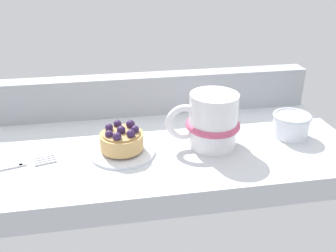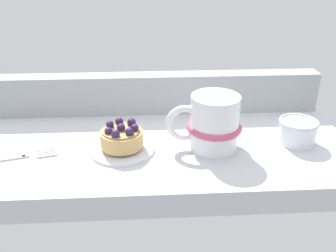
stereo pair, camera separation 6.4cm
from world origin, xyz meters
TOP-DOWN VIEW (x-y plane):
  - ground_plane at (0.00, 0.00)cm, footprint 70.22×32.15cm
  - window_rail_back at (0.00, 13.96)cm, footprint 68.81×4.24cm
  - dessert_plate at (-6.35, -2.72)cm, footprint 11.34×11.34cm
  - raspberry_tart at (-6.33, -2.71)cm, footprint 7.41×7.41cm
  - coffee_mug at (9.38, -2.51)cm, footprint 13.30×9.64cm
  - dessert_fork at (-24.73, -4.61)cm, footprint 15.20×5.37cm
  - sugar_bowl at (25.09, -1.63)cm, footprint 7.02×7.02cm

SIDE VIEW (x-z plane):
  - ground_plane at x=0.00cm, z-range -4.28..0.00cm
  - dessert_fork at x=-24.73cm, z-range 0.00..0.60cm
  - dessert_plate at x=-6.35cm, z-range -0.03..0.94cm
  - sugar_bowl at x=25.09cm, z-range 0.14..4.55cm
  - raspberry_tart at x=-6.33cm, z-range 0.58..4.84cm
  - window_rail_back at x=0.00cm, z-range 0.00..8.32cm
  - coffee_mug at x=9.38cm, z-range -0.11..9.63cm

